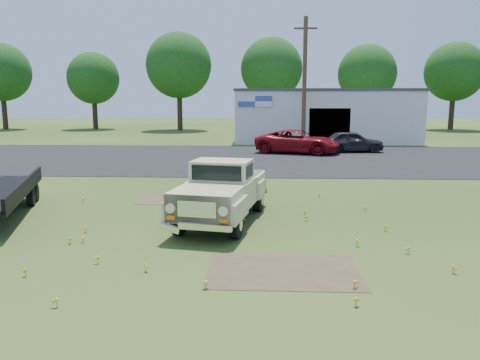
# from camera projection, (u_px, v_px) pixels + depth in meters

# --- Properties ---
(ground) EXTENTS (140.00, 140.00, 0.00)m
(ground) POSITION_uv_depth(u_px,v_px,m) (221.00, 229.00, 12.28)
(ground) COLOR #243F14
(ground) RESTS_ON ground
(asphalt_lot) EXTENTS (90.00, 14.00, 0.02)m
(asphalt_lot) POSITION_uv_depth(u_px,v_px,m) (244.00, 158.00, 27.05)
(asphalt_lot) COLOR black
(asphalt_lot) RESTS_ON ground
(dirt_patch_a) EXTENTS (3.00, 2.00, 0.01)m
(dirt_patch_a) POSITION_uv_depth(u_px,v_px,m) (283.00, 271.00, 9.26)
(dirt_patch_a) COLOR #4C3A28
(dirt_patch_a) RESTS_ON ground
(dirt_patch_b) EXTENTS (2.20, 1.60, 0.01)m
(dirt_patch_b) POSITION_uv_depth(u_px,v_px,m) (171.00, 200.00, 15.82)
(dirt_patch_b) COLOR #4C3A28
(dirt_patch_b) RESTS_ON ground
(commercial_building) EXTENTS (14.20, 8.20, 4.15)m
(commercial_building) POSITION_uv_depth(u_px,v_px,m) (323.00, 115.00, 38.21)
(commercial_building) COLOR white
(commercial_building) RESTS_ON ground
(utility_pole_mid) EXTENTS (1.60, 0.30, 9.00)m
(utility_pole_mid) POSITION_uv_depth(u_px,v_px,m) (304.00, 81.00, 32.96)
(utility_pole_mid) COLOR #4A3922
(utility_pole_mid) RESTS_ON ground
(treeline_a) EXTENTS (6.40, 6.40, 9.52)m
(treeline_a) POSITION_uv_depth(u_px,v_px,m) (1.00, 72.00, 51.89)
(treeline_a) COLOR #322417
(treeline_a) RESTS_ON ground
(treeline_b) EXTENTS (5.76, 5.76, 8.57)m
(treeline_b) POSITION_uv_depth(u_px,v_px,m) (93.00, 78.00, 52.51)
(treeline_b) COLOR #322417
(treeline_b) RESTS_ON ground
(treeline_c) EXTENTS (7.04, 7.04, 10.47)m
(treeline_c) POSITION_uv_depth(u_px,v_px,m) (179.00, 66.00, 50.35)
(treeline_c) COLOR #322417
(treeline_c) RESTS_ON ground
(treeline_d) EXTENTS (6.72, 6.72, 10.00)m
(treeline_d) POSITION_uv_depth(u_px,v_px,m) (271.00, 69.00, 50.92)
(treeline_d) COLOR #322417
(treeline_d) RESTS_ON ground
(treeline_e) EXTENTS (6.08, 6.08, 9.04)m
(treeline_e) POSITION_uv_depth(u_px,v_px,m) (367.00, 74.00, 49.08)
(treeline_e) COLOR #322417
(treeline_e) RESTS_ON ground
(treeline_f) EXTENTS (6.40, 6.40, 9.52)m
(treeline_f) POSITION_uv_depth(u_px,v_px,m) (455.00, 72.00, 51.02)
(treeline_f) COLOR #322417
(treeline_f) RESTS_ON ground
(vintage_pickup_truck) EXTENTS (2.68, 5.03, 1.73)m
(vintage_pickup_truck) POSITION_uv_depth(u_px,v_px,m) (222.00, 191.00, 12.86)
(vintage_pickup_truck) COLOR tan
(vintage_pickup_truck) RESTS_ON ground
(red_pickup) EXTENTS (5.71, 3.89, 1.45)m
(red_pickup) POSITION_uv_depth(u_px,v_px,m) (298.00, 142.00, 29.25)
(red_pickup) COLOR maroon
(red_pickup) RESTS_ON ground
(dark_sedan) EXTENTS (4.07, 1.84, 1.36)m
(dark_sedan) POSITION_uv_depth(u_px,v_px,m) (352.00, 142.00, 29.94)
(dark_sedan) COLOR black
(dark_sedan) RESTS_ON ground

